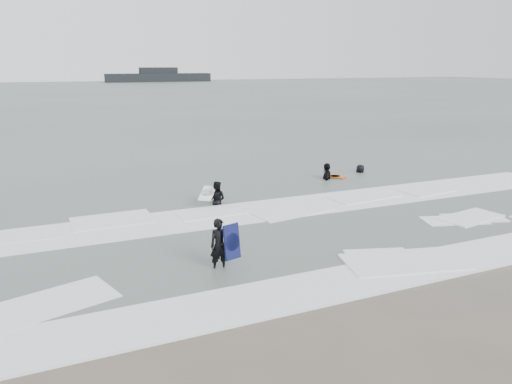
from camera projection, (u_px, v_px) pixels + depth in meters
name	position (u px, v px, depth m)	size (l,w,h in m)	color
ground	(330.00, 275.00, 13.25)	(320.00, 320.00, 0.00)	brown
sea	(81.00, 97.00, 84.42)	(320.00, 320.00, 0.00)	#47544C
surfer_centre	(220.00, 270.00, 13.55)	(0.54, 0.35, 1.48)	black
surfer_wading	(217.00, 205.00, 19.82)	(0.74, 0.58, 1.52)	black
surfer_right_near	(327.00, 180.00, 24.15)	(1.16, 0.48, 1.98)	black
surfer_right_far	(360.00, 173.00, 25.56)	(0.78, 0.51, 1.61)	black
surf_foam	(271.00, 232.00, 16.53)	(30.03, 9.06, 0.09)	white
bodyboards	(268.00, 197.00, 19.10)	(9.34, 9.23, 1.25)	#0D1240
vessel_horizon	(159.00, 77.00, 155.06)	(32.10, 5.73, 4.36)	black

